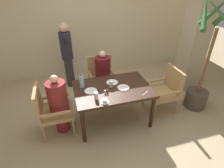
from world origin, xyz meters
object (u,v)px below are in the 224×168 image
at_px(water_bottle, 82,81).
at_px(glass_tall_mid, 111,84).
at_px(plate_main_right, 91,91).
at_px(teacup_with_saucer, 105,101).
at_px(diner_in_far_chair, 103,76).
at_px(standing_host, 67,54).
at_px(glass_tall_near, 96,96).
at_px(diner_in_left_chair, 59,104).
at_px(plate_main_left, 112,82).
at_px(potted_palm, 203,74).
at_px(chair_far_side, 102,76).
at_px(chair_left_side, 51,109).
at_px(chair_right_side, 165,89).
at_px(plate_dessert_center, 123,88).

bearing_deg(water_bottle, glass_tall_mid, -17.11).
distance_m(plate_main_right, teacup_with_saucer, 0.40).
height_order(diner_in_far_chair, standing_host, standing_host).
xyz_separation_m(glass_tall_near, glass_tall_mid, (0.33, 0.28, 0.00)).
height_order(diner_in_left_chair, diner_in_far_chair, diner_in_far_chair).
distance_m(plate_main_left, glass_tall_near, 0.58).
height_order(diner_in_far_chair, glass_tall_near, diner_in_far_chair).
distance_m(potted_palm, teacup_with_saucer, 2.07).
bearing_deg(glass_tall_mid, diner_in_left_chair, -178.33).
bearing_deg(chair_far_side, chair_left_side, -141.13).
xyz_separation_m(chair_right_side, plate_dessert_center, (-0.92, -0.06, 0.23)).
bearing_deg(chair_left_side, glass_tall_mid, 1.44).
relative_size(plate_dessert_center, teacup_with_saucer, 1.57).
bearing_deg(potted_palm, glass_tall_near, -176.36).
bearing_deg(glass_tall_mid, plate_main_right, -176.09).
distance_m(potted_palm, plate_main_right, 2.21).
distance_m(standing_host, water_bottle, 1.35).
xyz_separation_m(chair_far_side, water_bottle, (-0.52, -0.70, 0.34)).
relative_size(chair_far_side, glass_tall_mid, 7.07).
distance_m(chair_far_side, glass_tall_near, 1.22).
height_order(chair_far_side, plate_dessert_center, chair_far_side).
xyz_separation_m(teacup_with_saucer, glass_tall_near, (-0.11, 0.12, 0.04)).
relative_size(plate_main_right, teacup_with_saucer, 1.57).
xyz_separation_m(plate_dessert_center, teacup_with_saucer, (-0.42, -0.31, 0.02)).
bearing_deg(water_bottle, standing_host, 96.45).
bearing_deg(chair_far_side, standing_host, 136.35).
bearing_deg(plate_main_left, potted_palm, -9.16).
distance_m(diner_in_left_chair, diner_in_far_chair, 1.20).
bearing_deg(plate_dessert_center, chair_right_side, 3.64).
relative_size(chair_right_side, teacup_with_saucer, 6.72).
height_order(chair_right_side, teacup_with_saucer, chair_right_side).
distance_m(plate_dessert_center, water_bottle, 0.74).
xyz_separation_m(plate_main_left, teacup_with_saucer, (-0.28, -0.54, 0.02)).
xyz_separation_m(plate_main_right, water_bottle, (-0.12, 0.18, 0.11)).
relative_size(chair_far_side, standing_host, 0.59).
height_order(diner_in_far_chair, chair_right_side, diner_in_far_chair).
height_order(chair_far_side, potted_palm, potted_palm).
relative_size(chair_left_side, chair_right_side, 1.00).
distance_m(chair_right_side, glass_tall_near, 1.50).
xyz_separation_m(teacup_with_saucer, glass_tall_mid, (0.22, 0.40, 0.04)).
bearing_deg(diner_in_left_chair, teacup_with_saucer, -27.55).
relative_size(diner_in_far_chair, plate_dessert_center, 5.29).
xyz_separation_m(plate_main_left, glass_tall_mid, (-0.06, -0.14, 0.06)).
xyz_separation_m(diner_in_left_chair, plate_main_left, (0.99, 0.17, 0.16)).
height_order(diner_in_left_chair, plate_main_left, diner_in_left_chair).
bearing_deg(diner_in_left_chair, plate_main_right, 0.16).
height_order(plate_main_right, plate_dessert_center, same).
relative_size(diner_in_left_chair, glass_tall_near, 8.57).
xyz_separation_m(potted_palm, glass_tall_mid, (-1.83, 0.14, -0.00)).
relative_size(chair_far_side, plate_main_left, 4.28).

